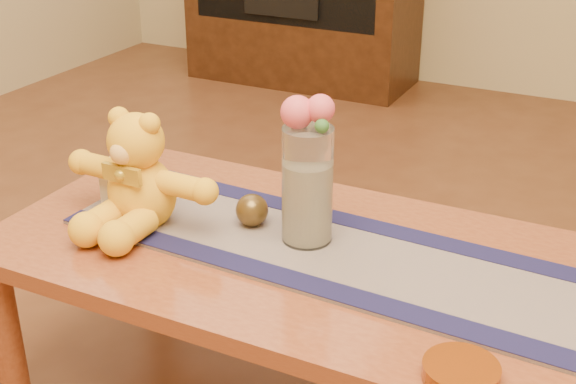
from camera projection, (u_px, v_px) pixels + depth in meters
The scene contains 19 objects.
coffee_table_top at pixel (309, 259), 1.68m from camera, with size 1.40×0.70×0.04m, color brown.
table_leg_fl at pixel (6, 337), 1.80m from camera, with size 0.07×0.07×0.41m, color brown.
table_leg_bl at pixel (153, 232), 2.27m from camera, with size 0.07×0.07×0.41m, color brown.
persian_runner at pixel (330, 251), 1.66m from camera, with size 1.20×0.35×0.01m, color #171B42.
runner_border_near at pixel (298, 281), 1.55m from camera, with size 1.20×0.06×0.00m, color #15143C.
runner_border_far at pixel (357, 222), 1.78m from camera, with size 1.20×0.06×0.00m, color #15143C.
teddy_bear at pixel (140, 170), 1.73m from camera, with size 0.37×0.31×0.25m, color yellow, non-canonical shape.
pillar_candle at pixel (127, 182), 1.85m from camera, with size 0.09×0.09×0.11m, color beige.
candle_wick at pixel (125, 158), 1.82m from camera, with size 0.00×0.00×0.01m, color black.
glass_vase at pixel (307, 185), 1.65m from camera, with size 0.11×0.11×0.26m, color silver.
potpourri_fill at pixel (307, 202), 1.67m from camera, with size 0.09×0.09×0.18m, color beige.
rose_left at pixel (297, 112), 1.58m from camera, with size 0.07×0.07×0.07m, color #E55162.
rose_right at pixel (320, 109), 1.57m from camera, with size 0.06×0.06×0.06m, color #E55162.
blue_flower_back at pixel (320, 111), 1.61m from camera, with size 0.04×0.04×0.04m, color #4A499F.
blue_flower_side at pixel (299, 114), 1.62m from camera, with size 0.04×0.04×0.04m, color #4A499F.
leaf_sprig at pixel (322, 126), 1.56m from camera, with size 0.03×0.03×0.03m, color #33662D.
bronze_ball at pixel (252, 210), 1.75m from camera, with size 0.07×0.07×0.07m, color #543E1C.
amber_dish at pixel (461, 372), 1.28m from camera, with size 0.13×0.13×0.03m, color #BF5914.
stereo_lower at pixel (292, 0), 4.06m from camera, with size 0.42×0.28×0.12m, color black.
Camera 1 is at (0.61, -1.33, 1.28)m, focal length 48.28 mm.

